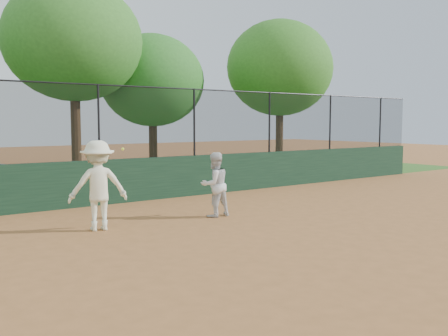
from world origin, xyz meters
TOP-DOWN VIEW (x-y plane):
  - ground at (0.00, 0.00)m, footprint 80.00×80.00m
  - back_wall at (0.00, 6.00)m, footprint 26.00×0.20m
  - grass_strip at (0.00, 12.00)m, footprint 36.00×12.00m
  - player_second at (1.00, 2.83)m, footprint 0.74×0.58m
  - player_main at (-1.76, 3.06)m, footprint 1.31×0.94m
  - fence_assembly at (-0.03, 6.00)m, footprint 26.00×0.06m
  - tree_2 at (0.93, 11.64)m, footprint 5.11×4.64m
  - tree_3 at (4.58, 12.43)m, footprint 4.52×4.11m
  - tree_4 at (10.51, 10.91)m, footprint 5.17×4.70m

SIDE VIEW (x-z plane):
  - ground at x=0.00m, z-range 0.00..0.00m
  - grass_strip at x=0.00m, z-range 0.00..0.01m
  - back_wall at x=0.00m, z-range 0.00..1.20m
  - player_second at x=1.00m, z-range 0.00..1.51m
  - player_main at x=-1.76m, z-range 0.00..1.84m
  - fence_assembly at x=-0.03m, z-range 1.24..3.24m
  - tree_3 at x=4.58m, z-range 1.00..6.91m
  - tree_4 at x=10.51m, z-range 1.23..8.19m
  - tree_2 at x=0.93m, z-range 1.47..8.84m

